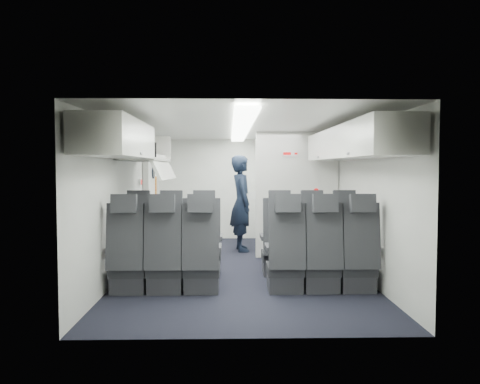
{
  "coord_description": "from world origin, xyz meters",
  "views": [
    {
      "loc": [
        -0.18,
        -7.14,
        1.55
      ],
      "look_at": [
        0.0,
        0.4,
        1.15
      ],
      "focal_mm": 35.0,
      "sensor_mm": 36.0,
      "label": 1
    }
  ],
  "objects_px": {
    "seat_row_front": "(242,248)",
    "flight_attendant": "(242,203)",
    "seat_row_mid": "(244,260)",
    "boarding_door": "(150,199)",
    "carry_on_bag": "(141,151)",
    "galley_unit": "(282,196)"
  },
  "relations": [
    {
      "from": "seat_row_mid",
      "to": "galley_unit",
      "type": "bearing_deg",
      "value": 77.12
    },
    {
      "from": "galley_unit",
      "to": "seat_row_front",
      "type": "bearing_deg",
      "value": -106.28
    },
    {
      "from": "seat_row_front",
      "to": "boarding_door",
      "type": "xyz_separation_m",
      "value": [
        -1.64,
        2.09,
        0.55
      ]
    },
    {
      "from": "galley_unit",
      "to": "seat_row_mid",
      "type": "bearing_deg",
      "value": -102.88
    },
    {
      "from": "seat_row_mid",
      "to": "galley_unit",
      "type": "xyz_separation_m",
      "value": [
        0.95,
        4.15,
        0.55
      ]
    },
    {
      "from": "galley_unit",
      "to": "flight_attendant",
      "type": "distance_m",
      "value": 1.51
    },
    {
      "from": "boarding_door",
      "to": "flight_attendant",
      "type": "xyz_separation_m",
      "value": [
        1.7,
        -0.05,
        -0.07
      ]
    },
    {
      "from": "seat_row_front",
      "to": "flight_attendant",
      "type": "distance_m",
      "value": 2.09
    },
    {
      "from": "boarding_door",
      "to": "carry_on_bag",
      "type": "height_order",
      "value": "carry_on_bag"
    },
    {
      "from": "seat_row_front",
      "to": "seat_row_mid",
      "type": "xyz_separation_m",
      "value": [
        0.0,
        -0.9,
        0.0
      ]
    },
    {
      "from": "seat_row_front",
      "to": "carry_on_bag",
      "type": "relative_size",
      "value": 8.42
    },
    {
      "from": "flight_attendant",
      "to": "carry_on_bag",
      "type": "height_order",
      "value": "carry_on_bag"
    },
    {
      "from": "seat_row_front",
      "to": "seat_row_mid",
      "type": "distance_m",
      "value": 0.9
    },
    {
      "from": "galley_unit",
      "to": "boarding_door",
      "type": "xyz_separation_m",
      "value": [
        -2.59,
        -1.17,
        0.0
      ]
    },
    {
      "from": "carry_on_bag",
      "to": "galley_unit",
      "type": "bearing_deg",
      "value": 43.04
    },
    {
      "from": "galley_unit",
      "to": "carry_on_bag",
      "type": "relative_size",
      "value": 4.8
    },
    {
      "from": "seat_row_front",
      "to": "flight_attendant",
      "type": "relative_size",
      "value": 1.88
    },
    {
      "from": "seat_row_mid",
      "to": "boarding_door",
      "type": "bearing_deg",
      "value": 118.77
    },
    {
      "from": "boarding_door",
      "to": "flight_attendant",
      "type": "distance_m",
      "value": 1.7
    },
    {
      "from": "seat_row_mid",
      "to": "galley_unit",
      "type": "distance_m",
      "value": 4.3
    },
    {
      "from": "seat_row_mid",
      "to": "flight_attendant",
      "type": "xyz_separation_m",
      "value": [
        0.06,
        2.93,
        0.48
      ]
    },
    {
      "from": "galley_unit",
      "to": "carry_on_bag",
      "type": "height_order",
      "value": "galley_unit"
    }
  ]
}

